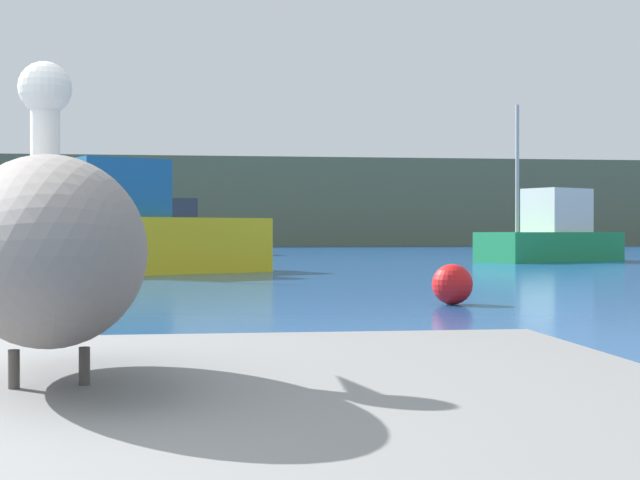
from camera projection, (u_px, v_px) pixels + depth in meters
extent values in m
cube|color=#5B664C|center=(182.00, 204.00, 66.87)|extent=(140.00, 14.94, 5.97)
ellipsoid|color=gray|center=(49.00, 251.00, 2.46)|extent=(0.72, 1.22, 0.52)
cylinder|color=white|center=(45.00, 164.00, 2.84)|extent=(0.09, 0.09, 0.37)
sphere|color=white|center=(45.00, 88.00, 2.84)|extent=(0.17, 0.17, 0.17)
cone|color=gold|center=(44.00, 108.00, 3.08)|extent=(0.12, 0.35, 0.09)
cylinder|color=#4C4742|center=(14.00, 369.00, 2.38)|extent=(0.03, 0.03, 0.10)
cylinder|color=#4C4742|center=(84.00, 366.00, 2.44)|extent=(0.03, 0.03, 0.10)
cube|color=orange|center=(192.00, 241.00, 38.23)|extent=(5.20, 2.34, 1.19)
cube|color=#2D333D|center=(180.00, 213.00, 38.08)|extent=(1.48, 1.40, 1.19)
cylinder|color=#B2B2B2|center=(156.00, 193.00, 37.81)|extent=(0.12, 0.12, 2.82)
cylinder|color=#3F382D|center=(134.00, 218.00, 37.58)|extent=(0.10, 0.10, 0.70)
cube|color=#1E8C4C|center=(551.00, 247.00, 30.35)|extent=(5.67, 4.19, 0.98)
cube|color=silver|center=(557.00, 210.00, 30.51)|extent=(2.43, 2.22, 1.46)
cylinder|color=#B2B2B2|center=(517.00, 169.00, 29.37)|extent=(0.12, 0.12, 4.12)
cube|color=yellow|center=(134.00, 246.00, 21.57)|extent=(6.70, 4.79, 1.34)
cube|color=#1E6099|center=(118.00, 189.00, 21.34)|extent=(2.55, 2.32, 1.36)
cylinder|color=#B2B2B2|center=(53.00, 146.00, 20.46)|extent=(0.12, 0.12, 3.22)
sphere|color=red|center=(452.00, 284.00, 12.55)|extent=(0.56, 0.56, 0.56)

